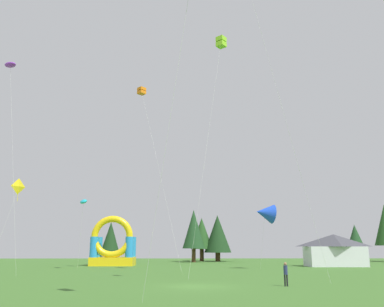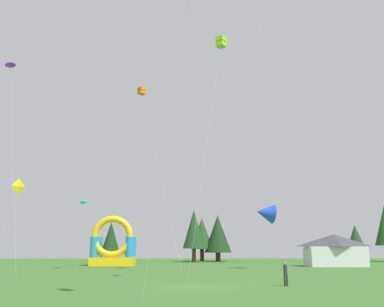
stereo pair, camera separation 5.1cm
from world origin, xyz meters
TOP-DOWN VIEW (x-y plane):
  - ground_plane at (0.00, 0.00)m, footprint 120.00×120.00m
  - kite_blue_delta at (8.77, 19.24)m, footprint 2.69×3.39m
  - kite_lime_box at (3.06, 10.20)m, footprint 4.10×4.80m
  - kite_cyan_parafoil at (-12.85, 19.52)m, footprint 1.70×3.26m
  - kite_yellow_diamond at (-17.69, 12.31)m, footprint 2.54×1.12m
  - kite_orange_box at (-5.94, 16.50)m, footprint 5.57×5.54m
  - kite_purple_parafoil at (-20.63, 13.82)m, footprint 5.49×4.74m
  - person_midfield at (6.30, 0.06)m, footprint 0.36×0.36m
  - inflatable_blue_arch at (-10.70, 28.54)m, footprint 5.93×3.99m
  - festival_tent at (19.41, 26.44)m, footprint 7.49×3.94m
  - tree_row_0 at (-13.95, 44.62)m, footprint 3.24×3.24m
  - tree_row_1 at (0.76, 40.45)m, footprint 3.74×3.74m
  - tree_row_2 at (2.29, 44.59)m, footprint 3.92×3.92m
  - tree_row_3 at (5.07, 43.82)m, footprint 4.74×4.74m
  - tree_row_4 at (28.52, 41.23)m, footprint 2.96×2.96m

SIDE VIEW (x-z plane):
  - ground_plane at x=0.00m, z-range 0.00..0.00m
  - person_midfield at x=6.30m, z-range 0.15..1.75m
  - festival_tent at x=19.41m, z-range 0.00..4.20m
  - inflatable_blue_arch at x=-10.70m, z-range -1.04..5.71m
  - tree_row_4 at x=28.52m, z-range 1.01..7.24m
  - tree_row_0 at x=-13.95m, z-range 0.76..7.58m
  - tree_row_3 at x=5.07m, z-range 0.73..8.74m
  - tree_row_2 at x=2.29m, z-range 1.01..8.57m
  - tree_row_1 at x=0.76m, z-range 1.07..9.70m
  - kite_blue_delta at x=8.77m, z-range 2.63..10.40m
  - kite_cyan_parafoil at x=-12.85m, z-range 3.66..12.03m
  - kite_yellow_diamond at x=-17.69m, z-range 3.95..13.10m
  - kite_orange_box at x=-5.94m, z-range 10.11..31.26m
  - kite_purple_parafoil at x=-20.63m, z-range 11.07..34.34m
  - kite_lime_box at x=3.06m, z-range 11.60..36.01m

